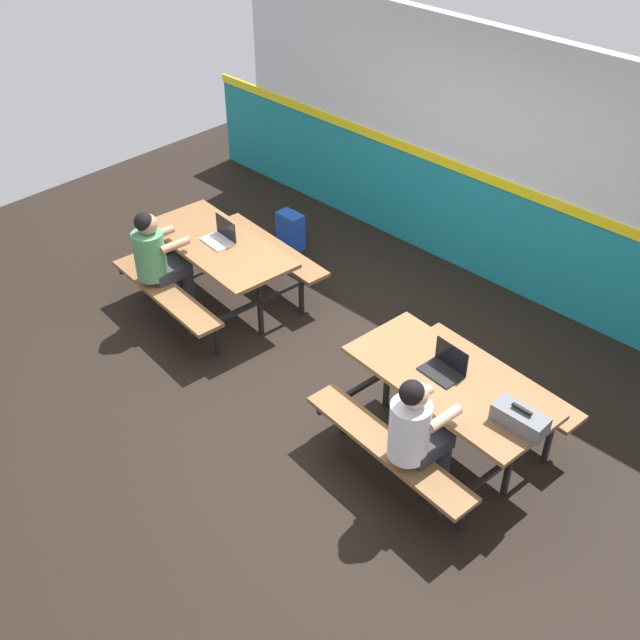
{
  "coord_description": "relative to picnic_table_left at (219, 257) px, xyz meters",
  "views": [
    {
      "loc": [
        3.82,
        -3.85,
        4.68
      ],
      "look_at": [
        0.0,
        0.07,
        0.55
      ],
      "focal_mm": 43.46,
      "sensor_mm": 36.0,
      "label": 1
    }
  ],
  "objects": [
    {
      "name": "accent_backdrop",
      "position": [
        1.42,
        2.34,
        0.67
      ],
      "size": [
        8.0,
        0.14,
        2.6
      ],
      "color": "teal",
      "rests_on": "ground"
    },
    {
      "name": "ground_plane",
      "position": [
        1.42,
        -0.09,
        -0.58
      ],
      "size": [
        10.0,
        10.0,
        0.02
      ],
      "primitive_type": "cube",
      "color": "black"
    },
    {
      "name": "laptop_silver",
      "position": [
        -0.0,
        0.04,
        0.21
      ],
      "size": [
        0.34,
        0.25,
        0.22
      ],
      "color": "silver",
      "rests_on": "picnic_table_left"
    },
    {
      "name": "backpack_dark",
      "position": [
        -0.29,
        1.26,
        -0.36
      ],
      "size": [
        0.3,
        0.22,
        0.44
      ],
      "color": "#1E47B2",
      "rests_on": "ground"
    },
    {
      "name": "picnic_table_left",
      "position": [
        0.0,
        0.0,
        0.0
      ],
      "size": [
        1.73,
        1.69,
        0.74
      ],
      "color": "brown",
      "rests_on": "ground"
    },
    {
      "name": "laptop_dark",
      "position": [
        2.75,
        -0.01,
        0.21
      ],
      "size": [
        0.34,
        0.25,
        0.22
      ],
      "color": "black",
      "rests_on": "picnic_table_right"
    },
    {
      "name": "toolbox_grey",
      "position": [
        3.49,
        -0.12,
        0.24
      ],
      "size": [
        0.4,
        0.18,
        0.18
      ],
      "color": "#595B60",
      "rests_on": "picnic_table_right"
    },
    {
      "name": "student_further",
      "position": [
        2.97,
        -0.63,
        0.13
      ],
      "size": [
        0.39,
        0.54,
        1.21
      ],
      "color": "#2D2D38",
      "rests_on": "ground"
    },
    {
      "name": "picnic_table_right",
      "position": [
        2.84,
        -0.05,
        0.0
      ],
      "size": [
        1.73,
        1.69,
        0.74
      ],
      "color": "brown",
      "rests_on": "ground"
    },
    {
      "name": "student_nearer",
      "position": [
        -0.26,
        -0.53,
        0.13
      ],
      "size": [
        0.39,
        0.54,
        1.21
      ],
      "color": "#2D2D38",
      "rests_on": "ground"
    }
  ]
}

